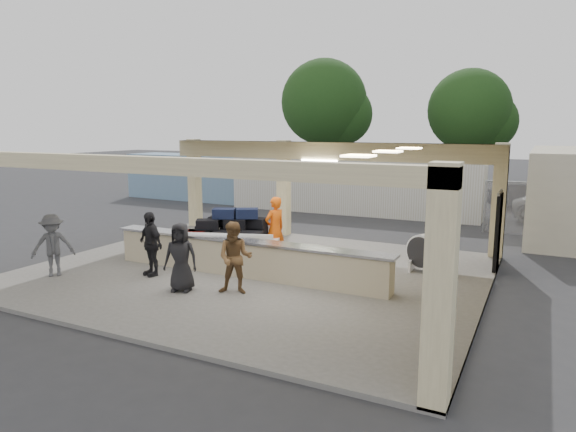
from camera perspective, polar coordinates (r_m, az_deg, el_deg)
The scene contains 15 objects.
ground at distance 14.28m, azimuth -3.80°, elevation -6.47°, with size 120.00×120.00×0.00m, color #2D2D30.
pavilion at distance 14.43m, azimuth -1.80°, elevation -0.78°, with size 12.01×10.00×3.55m.
baggage_counter at distance 13.71m, azimuth -4.88°, elevation -4.63°, with size 8.20×0.58×0.98m.
luggage_cart at distance 15.01m, azimuth -6.54°, elevation -1.96°, with size 3.11×2.46×1.59m.
drum_fan at distance 14.45m, azimuth 14.82°, elevation -3.88°, with size 0.99×0.67×1.05m.
baggage_handler at distance 15.10m, azimuth -1.48°, elevation -1.44°, with size 0.70×0.38×1.91m, color #DC500B.
passenger_a at distance 12.19m, azimuth -5.89°, elevation -4.65°, with size 0.84×0.37×1.73m, color brown.
passenger_b at distance 14.08m, azimuth -15.03°, elevation -2.99°, with size 1.01×0.37×1.72m, color black.
passenger_c at distance 14.91m, azimuth -24.67°, elevation -2.98°, with size 1.07×0.38×1.66m, color #48494D.
passenger_d at distance 12.60m, azimuth -11.83°, elevation -4.48°, with size 0.82×0.33×1.67m, color black.
car_dark at distance 27.32m, azimuth 25.53°, elevation 1.82°, with size 1.39×3.94×1.31m, color black.
container_white at distance 24.68m, azimuth 7.24°, elevation 3.40°, with size 11.81×2.36×2.56m, color silver.
container_blue at distance 29.03m, azimuth -9.03°, elevation 4.25°, with size 9.58×2.30×2.49m, color #6C91AD.
tree_left at distance 38.87m, azimuth 4.55°, elevation 12.12°, with size 6.60×6.30×9.00m.
tree_mid at distance 38.26m, azimuth 19.99°, elevation 10.68°, with size 6.00×5.60×8.00m.
Camera 1 is at (6.97, -11.81, 4.00)m, focal length 32.00 mm.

